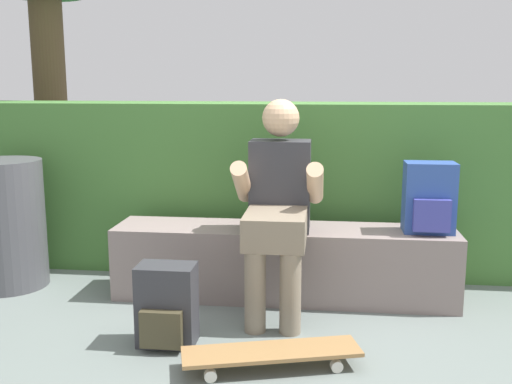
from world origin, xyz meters
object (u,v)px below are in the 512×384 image
backpack_on_bench (429,199)px  trash_bin (6,224)px  person_skater (278,200)px  skateboard_near_person (271,353)px  bench_main (284,262)px  backpack_on_ground (167,306)px

backpack_on_bench → trash_bin: (-2.56, 0.01, -0.22)m
person_skater → skateboard_near_person: size_ratio=1.43×
bench_main → skateboard_near_person: bench_main is taller
skateboard_near_person → backpack_on_ground: size_ratio=2.06×
backpack_on_bench → backpack_on_ground: size_ratio=1.00×
bench_main → backpack_on_bench: size_ratio=5.01×
person_skater → backpack_on_bench: person_skater is taller
person_skater → skateboard_near_person: bearing=-87.5°
skateboard_near_person → trash_bin: (-1.75, 0.92, 0.33)m
bench_main → person_skater: person_skater is taller
skateboard_near_person → backpack_on_bench: bearing=48.2°
skateboard_near_person → backpack_on_ground: 0.58m
skateboard_near_person → backpack_on_bench: (0.81, 0.91, 0.54)m
skateboard_near_person → backpack_on_ground: bearing=159.7°
trash_bin → backpack_on_ground: bearing=-30.7°
bench_main → backpack_on_bench: backpack_on_bench is taller
bench_main → backpack_on_bench: (0.82, -0.01, 0.41)m
bench_main → backpack_on_bench: bearing=-0.7°
trash_bin → backpack_on_bench: bearing=-0.2°
backpack_on_bench → person_skater: bearing=-167.0°
backpack_on_bench → backpack_on_ground: 1.58m
skateboard_near_person → bench_main: bearing=90.7°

